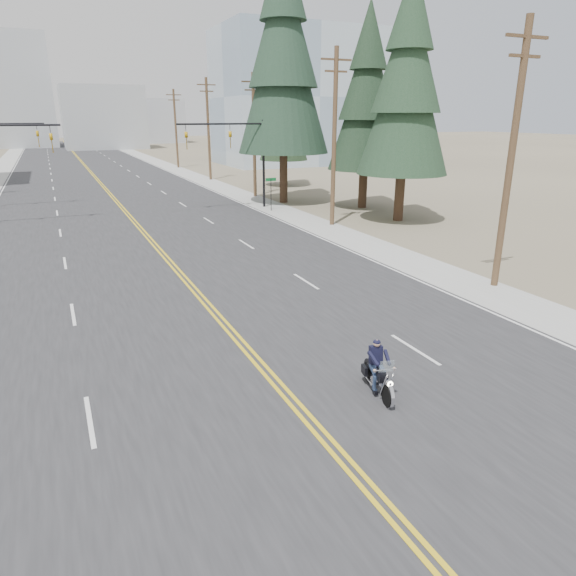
# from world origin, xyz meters

# --- Properties ---
(ground_plane) EXTENTS (400.00, 400.00, 0.00)m
(ground_plane) POSITION_xyz_m (0.00, 0.00, 0.00)
(ground_plane) COLOR #776D56
(ground_plane) RESTS_ON ground
(road) EXTENTS (20.00, 200.00, 0.01)m
(road) POSITION_xyz_m (0.00, 70.00, 0.01)
(road) COLOR #303033
(road) RESTS_ON ground
(sidewalk_right) EXTENTS (3.00, 200.00, 0.01)m
(sidewalk_right) POSITION_xyz_m (11.50, 70.00, 0.01)
(sidewalk_right) COLOR #A5A5A0
(sidewalk_right) RESTS_ON ground
(traffic_mast_right) EXTENTS (7.10, 0.26, 7.00)m
(traffic_mast_right) POSITION_xyz_m (8.98, 32.00, 4.94)
(traffic_mast_right) COLOR black
(traffic_mast_right) RESTS_ON ground
(street_sign) EXTENTS (0.90, 0.06, 2.62)m
(street_sign) POSITION_xyz_m (10.80, 30.00, 1.80)
(street_sign) COLOR black
(street_sign) RESTS_ON ground
(utility_pole_a) EXTENTS (2.20, 0.30, 11.00)m
(utility_pole_a) POSITION_xyz_m (12.50, 8.00, 5.73)
(utility_pole_a) COLOR brown
(utility_pole_a) RESTS_ON ground
(utility_pole_b) EXTENTS (2.20, 0.30, 11.50)m
(utility_pole_b) POSITION_xyz_m (12.50, 23.00, 5.98)
(utility_pole_b) COLOR brown
(utility_pole_b) RESTS_ON ground
(utility_pole_c) EXTENTS (2.20, 0.30, 11.00)m
(utility_pole_c) POSITION_xyz_m (12.50, 38.00, 5.73)
(utility_pole_c) COLOR brown
(utility_pole_c) RESTS_ON ground
(utility_pole_d) EXTENTS (2.20, 0.30, 11.50)m
(utility_pole_d) POSITION_xyz_m (12.50, 53.00, 5.98)
(utility_pole_d) COLOR brown
(utility_pole_d) RESTS_ON ground
(utility_pole_e) EXTENTS (2.20, 0.30, 11.00)m
(utility_pole_e) POSITION_xyz_m (12.50, 70.00, 5.73)
(utility_pole_e) COLOR brown
(utility_pole_e) RESTS_ON ground
(glass_building) EXTENTS (24.00, 16.00, 20.00)m
(glass_building) POSITION_xyz_m (32.00, 70.00, 10.00)
(glass_building) COLOR #9EB5CC
(glass_building) RESTS_ON ground
(haze_bldg_b) EXTENTS (18.00, 14.00, 14.00)m
(haze_bldg_b) POSITION_xyz_m (8.00, 125.00, 7.00)
(haze_bldg_b) COLOR #ADB2B7
(haze_bldg_b) RESTS_ON ground
(haze_bldg_c) EXTENTS (16.00, 12.00, 18.00)m
(haze_bldg_c) POSITION_xyz_m (40.00, 110.00, 9.00)
(haze_bldg_c) COLOR #B7BCC6
(haze_bldg_c) RESTS_ON ground
(haze_bldg_d) EXTENTS (20.00, 15.00, 26.00)m
(haze_bldg_d) POSITION_xyz_m (-12.00, 140.00, 13.00)
(haze_bldg_d) COLOR #ADB2B7
(haze_bldg_d) RESTS_ON ground
(haze_bldg_e) EXTENTS (14.00, 14.00, 12.00)m
(haze_bldg_e) POSITION_xyz_m (25.00, 150.00, 6.00)
(haze_bldg_e) COLOR #B7BCC6
(haze_bldg_e) RESTS_ON ground
(motorcyclist) EXTENTS (1.21, 2.04, 1.49)m
(motorcyclist) POSITION_xyz_m (2.33, 2.19, 0.75)
(motorcyclist) COLOR black
(motorcyclist) RESTS_ON ground
(conifer_near) EXTENTS (6.35, 6.35, 16.81)m
(conifer_near) POSITION_xyz_m (17.72, 22.45, 9.65)
(conifer_near) COLOR #382619
(conifer_near) RESTS_ON ground
(conifer_mid) EXTENTS (5.89, 5.89, 15.71)m
(conifer_mid) POSITION_xyz_m (18.37, 28.36, 9.02)
(conifer_mid) COLOR #382619
(conifer_mid) RESTS_ON ground
(conifer_tall) EXTENTS (7.70, 7.70, 21.38)m
(conifer_tall) POSITION_xyz_m (13.50, 33.59, 12.28)
(conifer_tall) COLOR #382619
(conifer_tall) RESTS_ON ground
(conifer_far) EXTENTS (5.18, 5.18, 13.88)m
(conifer_far) POSITION_xyz_m (18.20, 44.12, 7.96)
(conifer_far) COLOR #382619
(conifer_far) RESTS_ON ground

